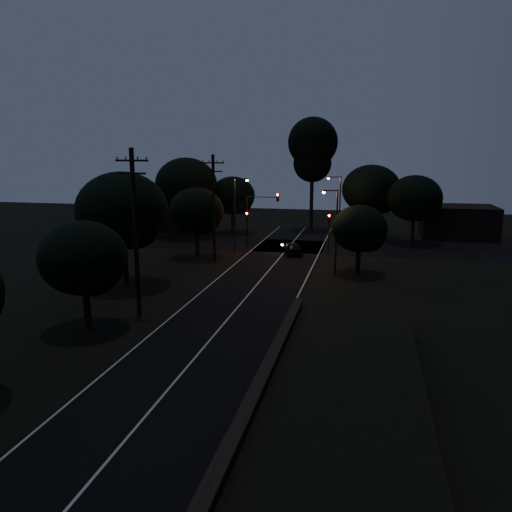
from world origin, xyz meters
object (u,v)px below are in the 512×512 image
at_px(utility_pole_mid, 135,231).
at_px(tall_pine, 313,149).
at_px(signal_mast, 262,210).
at_px(streetlight_b, 338,206).
at_px(signal_left, 247,223).
at_px(streetlight_c, 335,225).
at_px(streetlight_a, 236,209).
at_px(signal_right, 329,226).
at_px(utility_pole_far, 214,207).
at_px(car, 292,248).

height_order(utility_pole_mid, tall_pine, tall_pine).
relative_size(signal_mast, streetlight_b, 0.78).
xyz_separation_m(signal_left, streetlight_c, (10.43, -9.99, 1.51)).
height_order(streetlight_a, streetlight_b, same).
bearing_deg(streetlight_b, signal_right, -100.00).
height_order(signal_left, streetlight_b, streetlight_b).
xyz_separation_m(tall_pine, signal_right, (3.60, -15.01, -8.26)).
xyz_separation_m(signal_right, streetlight_b, (0.71, 4.01, 1.80)).
distance_m(utility_pole_far, streetlight_c, 12.05).
relative_size(tall_pine, car, 3.90).
xyz_separation_m(utility_pole_mid, utility_pole_far, (0.00, 17.00, -0.25)).
distance_m(utility_pole_far, signal_left, 8.53).
relative_size(streetlight_a, streetlight_c, 1.07).
distance_m(streetlight_b, streetlight_c, 14.01).
distance_m(tall_pine, signal_mast, 16.92).
height_order(signal_right, streetlight_c, streetlight_c).
bearing_deg(utility_pole_mid, streetlight_b, 68.70).
distance_m(signal_mast, streetlight_b, 9.15).
height_order(utility_pole_far, car, utility_pole_far).
bearing_deg(utility_pole_mid, signal_mast, 82.96).
bearing_deg(signal_right, tall_pine, 103.49).
bearing_deg(utility_pole_far, utility_pole_mid, -90.00).
distance_m(utility_pole_mid, streetlight_b, 31.15).
height_order(signal_right, car, signal_right).
bearing_deg(tall_pine, streetlight_c, -79.07).
bearing_deg(utility_pole_mid, signal_left, 86.79).
relative_size(utility_pole_mid, tall_pine, 0.71).
bearing_deg(car, signal_mast, -57.43).
xyz_separation_m(streetlight_a, streetlight_c, (11.14, -8.00, -0.29)).
bearing_deg(streetlight_a, signal_right, 11.34).
relative_size(utility_pole_mid, streetlight_a, 1.38).
bearing_deg(tall_pine, signal_left, -110.46).
bearing_deg(tall_pine, utility_pole_mid, -99.93).
xyz_separation_m(streetlight_a, streetlight_b, (10.61, 6.00, 0.00)).
distance_m(signal_right, streetlight_c, 10.18).
relative_size(signal_mast, car, 1.58).
distance_m(streetlight_c, car, 9.62).
xyz_separation_m(utility_pole_mid, streetlight_b, (11.31, 29.00, -1.10)).
bearing_deg(signal_left, utility_pole_far, -99.94).
height_order(signal_right, streetlight_b, streetlight_b).
bearing_deg(signal_mast, streetlight_c, -48.81).
relative_size(utility_pole_far, streetlight_a, 1.31).
bearing_deg(streetlight_b, signal_mast, -154.01).
distance_m(signal_left, car, 6.46).
xyz_separation_m(tall_pine, signal_mast, (-3.91, -15.01, -6.76)).
height_order(utility_pole_mid, streetlight_c, utility_pole_mid).
bearing_deg(streetlight_c, utility_pole_mid, -128.26).
height_order(signal_mast, car, signal_mast).
xyz_separation_m(utility_pole_mid, streetlight_a, (0.69, 23.00, -1.10)).
bearing_deg(tall_pine, streetlight_b, -68.62).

